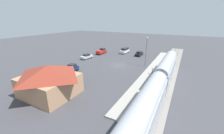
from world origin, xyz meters
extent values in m
plane|color=#424247|center=(0.00, 0.00, 0.00)|extent=(200.00, 200.00, 0.00)
cube|color=gray|center=(-14.00, 0.00, 0.09)|extent=(4.80, 70.00, 0.18)
cube|color=#59544C|center=(-14.72, 0.00, 0.24)|extent=(0.10, 70.00, 0.12)
cube|color=#59544C|center=(-13.28, 0.00, 0.24)|extent=(0.10, 70.00, 0.12)
cube|color=#A8A399|center=(-10.00, 0.00, 0.15)|extent=(3.20, 46.00, 0.30)
cube|color=#ADB2BC|center=(-14.00, 4.35, 2.15)|extent=(2.90, 17.50, 3.70)
cube|color=#19389E|center=(-12.54, 4.35, 1.85)|extent=(0.04, 16.10, 0.36)
cylinder|color=#ADB2BC|center=(-14.00, 4.35, 3.90)|extent=(2.75, 16.80, 2.76)
cube|color=#ADB2BC|center=(-14.00, 22.64, 2.15)|extent=(2.90, 17.50, 3.70)
cube|color=#19389E|center=(-12.54, 22.64, 1.85)|extent=(0.04, 16.10, 0.36)
cylinder|color=#ADB2BC|center=(-14.00, 22.64, 3.90)|extent=(2.75, 16.80, 2.76)
cube|color=tan|center=(4.00, 22.00, 1.88)|extent=(9.07, 8.21, 3.76)
pyramid|color=maroon|center=(4.00, 22.00, 4.78)|extent=(9.87, 9.01, 2.04)
cube|color=#4C3323|center=(4.00, 17.87, 1.05)|extent=(1.10, 0.08, 2.10)
cylinder|color=#333338|center=(-10.75, 3.41, 0.72)|extent=(0.22, 0.22, 0.85)
cylinder|color=silver|center=(-10.75, 3.41, 1.46)|extent=(0.36, 0.36, 0.62)
sphere|color=tan|center=(-10.75, 3.41, 1.89)|extent=(0.24, 0.24, 0.24)
cube|color=white|center=(4.96, -15.60, 0.84)|extent=(2.42, 5.07, 1.00)
cube|color=#19232D|center=(4.94, -15.75, 1.78)|extent=(2.05, 3.58, 0.88)
cylinder|color=black|center=(4.28, -13.63, 0.34)|extent=(0.22, 0.68, 0.68)
cylinder|color=black|center=(5.99, -13.80, 0.34)|extent=(0.22, 0.68, 0.68)
cylinder|color=black|center=(3.92, -17.41, 0.34)|extent=(0.22, 0.68, 0.68)
cylinder|color=black|center=(5.63, -17.58, 0.34)|extent=(0.22, 0.68, 0.68)
cube|color=red|center=(12.98, -10.15, 0.84)|extent=(2.00, 5.41, 0.92)
cube|color=#19232D|center=(12.97, -11.18, 1.72)|extent=(1.74, 1.74, 0.84)
cylinder|color=black|center=(13.82, -12.31, 0.38)|extent=(0.22, 0.76, 0.76)
cylinder|color=black|center=(12.10, -12.29, 0.38)|extent=(0.22, 0.76, 0.76)
cylinder|color=black|center=(13.85, -8.01, 0.38)|extent=(0.22, 0.76, 0.76)
cylinder|color=black|center=(12.13, -7.99, 0.38)|extent=(0.22, 0.76, 0.76)
cube|color=red|center=(12.99, -9.21, 1.40)|extent=(1.88, 2.98, 0.20)
cube|color=navy|center=(8.91, 11.99, 0.84)|extent=(2.18, 5.48, 0.92)
cube|color=#19232D|center=(8.96, 10.97, 1.72)|extent=(1.79, 1.80, 0.84)
cylinder|color=black|center=(9.86, 9.88, 0.38)|extent=(0.22, 0.76, 0.76)
cylinder|color=black|center=(8.14, 9.81, 0.38)|extent=(0.22, 0.76, 0.76)
cylinder|color=black|center=(9.68, 14.17, 0.38)|extent=(0.22, 0.76, 0.76)
cylinder|color=black|center=(7.97, 14.10, 0.38)|extent=(0.22, 0.76, 0.76)
cube|color=navy|center=(8.87, 12.93, 1.40)|extent=(1.98, 3.04, 0.20)
cube|color=silver|center=(13.62, -1.31, 0.72)|extent=(2.58, 4.75, 0.76)
cube|color=#19232D|center=(13.62, -1.31, 1.42)|extent=(1.96, 2.41, 0.64)
cylinder|color=black|center=(13.12, 0.50, 0.34)|extent=(0.22, 0.68, 0.68)
cylinder|color=black|center=(14.70, 0.23, 0.34)|extent=(0.22, 0.68, 0.68)
cylinder|color=black|center=(12.54, -2.85, 0.34)|extent=(0.22, 0.68, 0.68)
cylinder|color=black|center=(14.12, -3.12, 0.34)|extent=(0.22, 0.68, 0.68)
cube|color=black|center=(-1.69, -14.33, 0.72)|extent=(2.01, 4.57, 0.76)
cube|color=#19232D|center=(-1.69, -14.33, 1.42)|extent=(1.70, 2.22, 0.64)
cylinder|color=black|center=(-0.95, -16.06, 0.34)|extent=(0.22, 0.68, 0.68)
cylinder|color=black|center=(-2.55, -16.00, 0.34)|extent=(0.22, 0.68, 0.68)
cylinder|color=black|center=(-0.83, -12.67, 0.34)|extent=(0.22, 0.68, 0.68)
cylinder|color=black|center=(-2.43, -12.60, 0.34)|extent=(0.22, 0.68, 0.68)
cylinder|color=#515156|center=(-7.20, -2.77, 4.20)|extent=(0.16, 0.16, 8.39)
sphere|color=#EAE5C6|center=(-7.20, -2.77, 8.57)|extent=(0.44, 0.44, 0.44)
camera|label=1|loc=(-17.29, 37.41, 13.63)|focal=22.51mm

